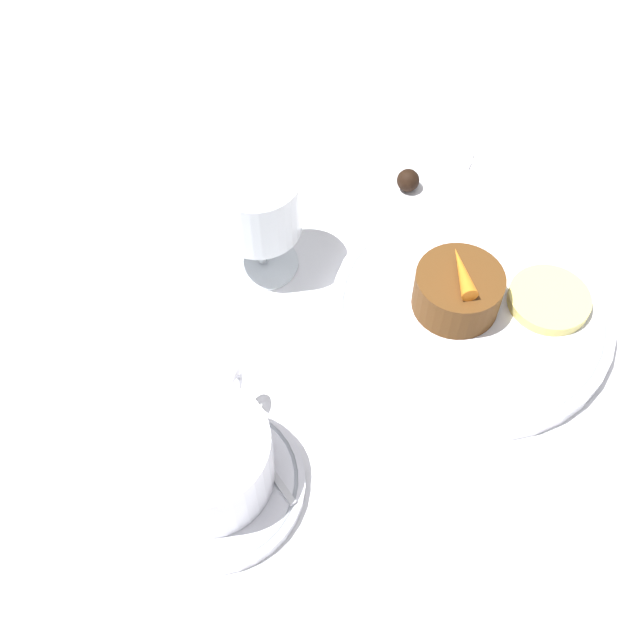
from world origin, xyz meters
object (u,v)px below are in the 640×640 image
object	(u,v)px
wine_glass	(258,210)
dessert_cake	(458,291)
dinner_plate	(471,311)
fork	(495,166)
coffee_cup	(206,458)

from	to	relation	value
wine_glass	dessert_cake	size ratio (longest dim) A/B	1.43
wine_glass	dinner_plate	bearing A→B (deg)	-92.55
fork	dessert_cake	bearing A→B (deg)	176.65
dinner_plate	coffee_cup	bearing A→B (deg)	141.07
dinner_plate	wine_glass	size ratio (longest dim) A/B	2.29
coffee_cup	dessert_cake	bearing A→B (deg)	-36.46
dinner_plate	coffee_cup	distance (m)	0.26
dinner_plate	dessert_cake	size ratio (longest dim) A/B	3.26
coffee_cup	fork	world-z (taller)	coffee_cup
wine_glass	fork	distance (m)	0.27
wine_glass	fork	bearing A→B (deg)	-45.98
dessert_cake	coffee_cup	bearing A→B (deg)	143.54
dinner_plate	fork	size ratio (longest dim) A/B	1.25
dessert_cake	fork	bearing A→B (deg)	-3.35
fork	dessert_cake	distance (m)	0.19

